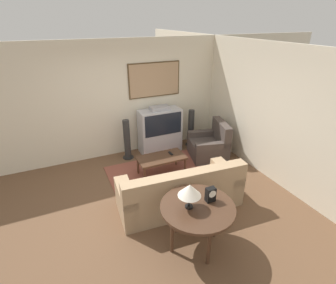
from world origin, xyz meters
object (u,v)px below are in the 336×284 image
table_lamp (190,190)px  mantel_clock (211,194)px  speaker_tower_right (191,129)px  coffee_table (161,159)px  armchair (210,146)px  speaker_tower_left (127,141)px  couch (180,192)px  console_table (198,210)px  tv (160,130)px

table_lamp → mantel_clock: bearing=-0.2°
table_lamp → speaker_tower_right: table_lamp is taller
coffee_table → speaker_tower_right: speaker_tower_right is taller
armchair → speaker_tower_left: 1.98m
couch → console_table: bearing=81.7°
coffee_table → couch: bearing=-96.0°
couch → speaker_tower_left: (-0.33, 2.14, 0.15)m
couch → armchair: bearing=-132.9°
mantel_clock → speaker_tower_right: size_ratio=0.22×
table_lamp → tv: bearing=74.3°
mantel_clock → couch: bearing=90.8°
coffee_table → speaker_tower_right: 1.62m
tv → mantel_clock: 3.11m
tv → speaker_tower_left: 0.87m
tv → speaker_tower_right: (0.86, -0.03, -0.10)m
tv → speaker_tower_right: size_ratio=1.21×
couch → armchair: armchair is taller
console_table → mantel_clock: mantel_clock is taller
speaker_tower_left → couch: bearing=-81.2°
armchair → coffee_table: 1.40m
table_lamp → speaker_tower_right: size_ratio=0.38×
armchair → speaker_tower_left: speaker_tower_left is taller
couch → table_lamp: 1.19m
speaker_tower_right → tv: bearing=177.8°
speaker_tower_left → tv: bearing=2.2°
couch → tv: bearing=-99.4°
table_lamp → mantel_clock: 0.38m
speaker_tower_right → couch: bearing=-123.0°
table_lamp → speaker_tower_left: 3.07m
speaker_tower_left → table_lamp: bearing=-89.9°
coffee_table → speaker_tower_left: (-0.45, 1.01, 0.09)m
mantel_clock → armchair: bearing=56.8°
coffee_table → console_table: (-0.32, -2.05, 0.31)m
couch → console_table: size_ratio=2.11×
armchair → speaker_tower_left: bearing=-98.1°
table_lamp → coffee_table: bearing=77.5°
couch → speaker_tower_right: bearing=-118.7°
mantel_clock → speaker_tower_right: bearing=65.5°
armchair → table_lamp: size_ratio=2.82×
couch → mantel_clock: (0.01, -0.88, 0.55)m
console_table → table_lamp: table_lamp is taller
speaker_tower_left → speaker_tower_right: (1.72, 0.00, 0.00)m
armchair → console_table: armchair is taller
armchair → mantel_clock: (-1.48, -2.27, 0.57)m
table_lamp → speaker_tower_left: table_lamp is taller
tv → table_lamp: 3.21m
tv → couch: (-0.53, -2.17, -0.25)m
armchair → mantel_clock: mantel_clock is taller
couch → console_table: 1.01m
couch → armchair: 2.03m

